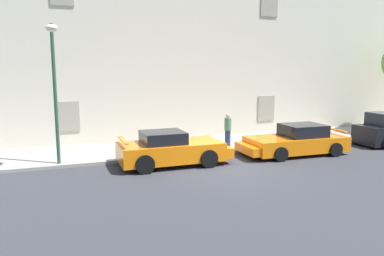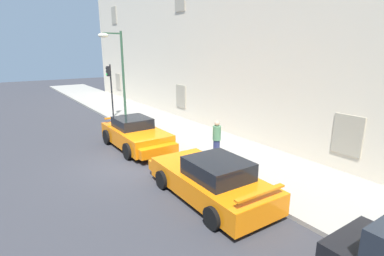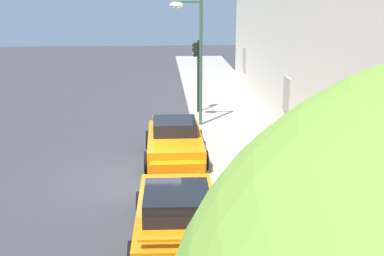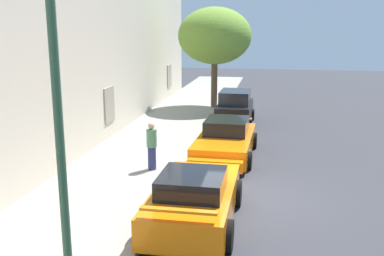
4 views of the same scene
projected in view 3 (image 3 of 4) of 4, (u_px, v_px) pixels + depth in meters
ground_plane at (143, 178)px, 16.89m from camera, size 80.00×80.00×0.00m
sidewalk at (266, 174)px, 17.13m from camera, size 60.00×4.16×0.14m
sportscar_red_lead at (175, 144)px, 18.46m from camera, size 4.63×2.19×1.42m
sportscar_yellow_flank at (177, 213)px, 12.92m from camera, size 5.07×2.30×1.40m
traffic_light at (197, 63)px, 24.71m from camera, size 0.22×0.36×3.54m
street_lamp at (191, 39)px, 21.96m from camera, size 0.44×1.42×5.55m
pedestrian_admiring at (249, 167)px, 15.17m from camera, size 0.41×0.41×1.63m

